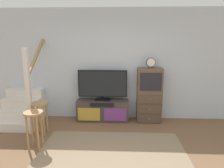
% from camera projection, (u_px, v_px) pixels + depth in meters
% --- Properties ---
extents(back_wall, '(6.40, 0.12, 2.70)m').
position_uv_depth(back_wall, '(115.00, 65.00, 5.03)').
color(back_wall, silver).
rests_on(back_wall, ground_plane).
extents(area_rug, '(2.60, 1.80, 0.01)m').
position_uv_depth(area_rug, '(112.00, 155.00, 3.50)').
color(area_rug, '#847056').
rests_on(area_rug, ground_plane).
extents(media_console, '(1.26, 0.38, 0.51)m').
position_uv_depth(media_console, '(103.00, 110.00, 5.01)').
color(media_console, '#423833').
rests_on(media_console, ground_plane).
extents(television, '(1.18, 0.22, 0.74)m').
position_uv_depth(television, '(103.00, 84.00, 4.90)').
color(television, black).
rests_on(television, media_console).
extents(side_cabinet, '(0.58, 0.38, 1.31)m').
position_uv_depth(side_cabinet, '(149.00, 95.00, 4.89)').
color(side_cabinet, brown).
rests_on(side_cabinet, ground_plane).
extents(desk_clock, '(0.22, 0.08, 0.24)m').
position_uv_depth(desk_clock, '(151.00, 63.00, 4.71)').
color(desk_clock, '#4C3823').
rests_on(desk_clock, side_cabinet).
extents(staircase, '(1.00, 1.36, 2.20)m').
position_uv_depth(staircase, '(26.00, 105.00, 5.08)').
color(staircase, silver).
rests_on(staircase, ground_plane).
extents(bar_stool_near, '(0.34, 0.34, 0.71)m').
position_uv_depth(bar_stool_near, '(34.00, 121.00, 3.63)').
color(bar_stool_near, '#A37A4C').
rests_on(bar_stool_near, ground_plane).
extents(bar_stool_far, '(0.34, 0.34, 0.69)m').
position_uv_depth(bar_stool_far, '(40.00, 111.00, 4.22)').
color(bar_stool_far, '#A37A4C').
rests_on(bar_stool_far, ground_plane).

